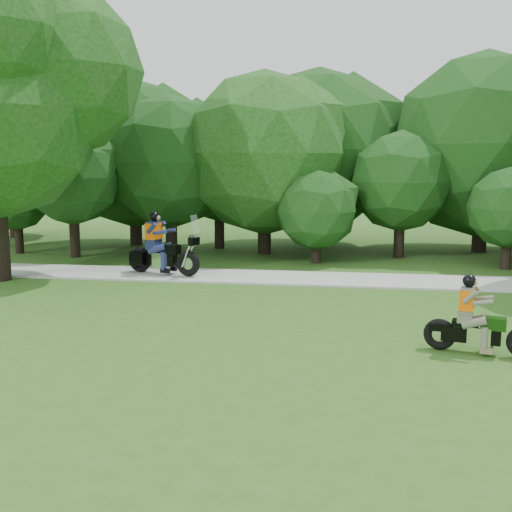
{
  "coord_description": "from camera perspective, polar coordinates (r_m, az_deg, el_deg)",
  "views": [
    {
      "loc": [
        0.05,
        -11.12,
        3.67
      ],
      "look_at": [
        -2.34,
        4.45,
        1.24
      ],
      "focal_mm": 45.0,
      "sensor_mm": 36.0,
      "label": 1
    }
  ],
  "objects": [
    {
      "name": "chopper_motorcycle",
      "position": [
        12.78,
        18.94,
        -5.81
      ],
      "size": [
        2.09,
        0.84,
        1.51
      ],
      "rotation": [
        0.0,
        0.0,
        -0.23
      ],
      "color": "black",
      "rests_on": "ground"
    },
    {
      "name": "walkway",
      "position": [
        19.47,
        8.45,
        -2.1
      ],
      "size": [
        60.0,
        2.2,
        0.06
      ],
      "primitive_type": "cube",
      "color": "#ACACA6",
      "rests_on": "ground"
    },
    {
      "name": "ground",
      "position": [
        11.71,
        8.16,
        -9.57
      ],
      "size": [
        100.0,
        100.0,
        0.0
      ],
      "primitive_type": "plane",
      "color": "#345317",
      "rests_on": "ground"
    },
    {
      "name": "tree_line",
      "position": [
        25.62,
        14.23,
        8.45
      ],
      "size": [
        39.35,
        10.82,
        7.71
      ],
      "color": "black",
      "rests_on": "ground"
    },
    {
      "name": "touring_motorcycle",
      "position": [
        20.17,
        -8.62,
        0.41
      ],
      "size": [
        2.53,
        1.26,
        1.96
      ],
      "rotation": [
        0.0,
        0.0,
        -0.28
      ],
      "color": "black",
      "rests_on": "walkway"
    }
  ]
}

